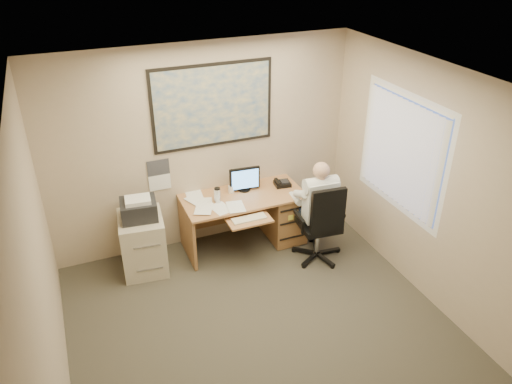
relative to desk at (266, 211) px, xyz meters
name	(u,v)px	position (x,y,z in m)	size (l,w,h in m)	color
room_shell	(275,239)	(-0.74, -1.90, 0.91)	(4.00, 4.50, 2.70)	#39352C
desk	(266,211)	(0.00, 0.00, 0.00)	(1.60, 0.97, 1.08)	#B87F4F
world_map	(213,106)	(-0.59, 0.33, 1.46)	(1.56, 0.03, 1.06)	#1E4C93
wall_calendar	(159,175)	(-1.34, 0.34, 0.64)	(0.28, 0.01, 0.42)	white
window_blinds	(402,153)	(1.23, -1.10, 1.11)	(0.06, 1.40, 1.30)	white
filing_cabinet	(143,238)	(-1.69, -0.03, 0.00)	(0.60, 0.69, 1.03)	#C0B49A
office_chair	(320,237)	(0.45, -0.71, -0.11)	(0.73, 0.73, 1.12)	black
person	(318,211)	(0.45, -0.63, 0.24)	(0.55, 0.79, 1.36)	silver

